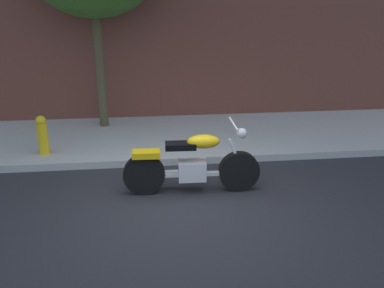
{
  "coord_description": "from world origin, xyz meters",
  "views": [
    {
      "loc": [
        -0.46,
        -5.35,
        2.93
      ],
      "look_at": [
        0.23,
        0.51,
        0.83
      ],
      "focal_mm": 37.43,
      "sensor_mm": 36.0,
      "label": 1
    }
  ],
  "objects": [
    {
      "name": "fire_hydrant",
      "position": [
        -2.46,
        2.2,
        0.46
      ],
      "size": [
        0.2,
        0.2,
        0.91
      ],
      "color": "gold",
      "rests_on": "ground"
    },
    {
      "name": "motorcycle",
      "position": [
        0.23,
        0.52,
        0.46
      ],
      "size": [
        2.2,
        0.7,
        1.16
      ],
      "color": "black",
      "rests_on": "ground"
    },
    {
      "name": "ground_plane",
      "position": [
        0.0,
        0.0,
        0.0
      ],
      "size": [
        60.0,
        60.0,
        0.0
      ],
      "primitive_type": "plane",
      "color": "#28282D"
    },
    {
      "name": "sidewalk",
      "position": [
        0.0,
        3.16,
        0.07
      ],
      "size": [
        21.76,
        3.02,
        0.14
      ],
      "primitive_type": "cube",
      "color": "#B2B2B2",
      "rests_on": "ground"
    }
  ]
}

